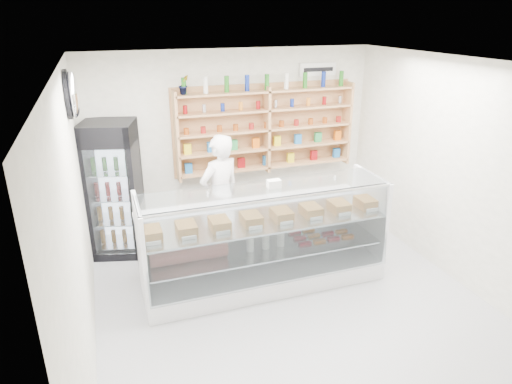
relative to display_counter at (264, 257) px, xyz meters
name	(u,v)px	position (x,y,z in m)	size (l,w,h in m)	color
room	(298,199)	(0.16, -0.65, 1.04)	(5.00, 5.00, 5.00)	#9A9A9F
display_counter	(264,257)	(0.00, 0.00, 0.00)	(3.05, 0.91, 1.33)	white
shop_worker	(220,196)	(-0.31, 0.94, 0.52)	(0.65, 0.42, 1.77)	silver
drinks_cooler	(114,189)	(-1.69, 1.48, 0.60)	(0.84, 0.83, 1.92)	black
wall_shelving	(267,129)	(0.66, 1.69, 1.23)	(2.84, 0.28, 1.33)	tan
potted_plant	(184,85)	(-0.59, 1.69, 1.97)	(0.15, 0.12, 0.27)	#1E6626
security_mirror	(73,94)	(-2.01, 0.55, 2.09)	(0.15, 0.50, 0.50)	silver
wall_sign	(318,69)	(1.56, 1.82, 2.09)	(0.62, 0.03, 0.20)	white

